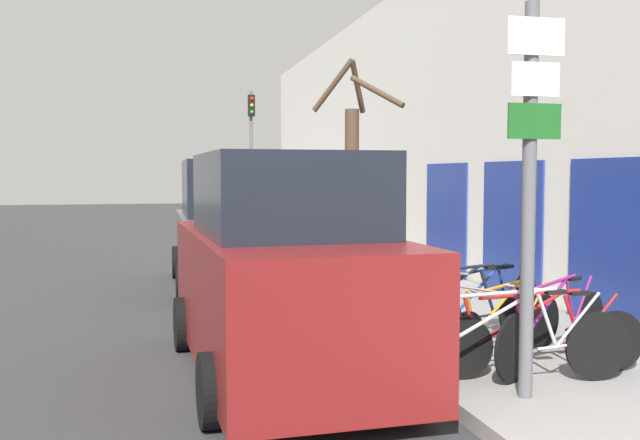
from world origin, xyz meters
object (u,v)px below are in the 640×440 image
object	(u,v)px
bicycle_0	(511,344)
parked_car_1	(230,231)
bicycle_1	(541,338)
pedestrian_far	(336,214)
bicycle_3	(508,325)
traffic_light	(251,145)
signpost	(530,185)
bicycle_2	(555,328)
bicycle_5	(486,309)
street_tree	(352,191)
parked_car_0	(284,276)
pedestrian_near	(338,217)
bicycle_4	(460,313)

from	to	relation	value
bicycle_0	parked_car_1	bearing A→B (deg)	16.64
bicycle_1	pedestrian_far	world-z (taller)	pedestrian_far
bicycle_3	traffic_light	size ratio (longest dim) A/B	0.41
signpost	parked_car_1	distance (m)	7.98
bicycle_2	bicycle_5	size ratio (longest dim) A/B	0.99
bicycle_5	signpost	bearing A→B (deg)	133.74
bicycle_2	street_tree	distance (m)	4.36
parked_car_1	pedestrian_far	bearing A→B (deg)	50.14
parked_car_0	street_tree	xyz separation A→B (m)	(1.69, 3.22, 0.81)
traffic_light	pedestrian_near	bearing A→B (deg)	-77.43
bicycle_0	parked_car_1	size ratio (longest dim) A/B	0.53
signpost	bicycle_4	size ratio (longest dim) A/B	1.43
signpost	bicycle_4	bearing A→B (deg)	84.01
bicycle_5	street_tree	bearing A→B (deg)	-13.13
bicycle_4	parked_car_0	distance (m)	2.13
signpost	bicycle_4	world-z (taller)	signpost
signpost	bicycle_3	xyz separation A→B (m)	(0.51, 1.28, -1.54)
bicycle_5	bicycle_2	bearing A→B (deg)	161.73
pedestrian_near	pedestrian_far	bearing A→B (deg)	71.69
bicycle_3	street_tree	world-z (taller)	street_tree
traffic_light	bicycle_1	bearing A→B (deg)	-87.48
signpost	bicycle_1	distance (m)	1.72
signpost	street_tree	world-z (taller)	street_tree
traffic_light	bicycle_3	bearing A→B (deg)	-87.32
bicycle_0	bicycle_3	xyz separation A→B (m)	(0.47, 0.93, -0.04)
bicycle_4	pedestrian_near	bearing A→B (deg)	-10.40
bicycle_1	street_tree	world-z (taller)	street_tree
pedestrian_near	traffic_light	size ratio (longest dim) A/B	0.38
pedestrian_far	pedestrian_near	bearing A→B (deg)	75.57
bicycle_2	pedestrian_near	world-z (taller)	pedestrian_near
signpost	parked_car_0	xyz separation A→B (m)	(-1.88, 1.68, -0.97)
bicycle_3	bicycle_1	bearing A→B (deg)	150.99
pedestrian_near	street_tree	distance (m)	5.67
bicycle_0	pedestrian_near	size ratio (longest dim) A/B	1.46
street_tree	traffic_light	bearing A→B (deg)	89.91
bicycle_0	traffic_light	distance (m)	15.73
street_tree	bicycle_4	bearing A→B (deg)	-83.02
parked_car_0	bicycle_2	bearing A→B (deg)	-18.26
signpost	pedestrian_near	world-z (taller)	signpost
bicycle_2	pedestrian_near	distance (m)	9.52
parked_car_0	bicycle_3	bearing A→B (deg)	-11.46
traffic_light	bicycle_0	bearing A→B (deg)	-89.22
parked_car_0	bicycle_5	bearing A→B (deg)	5.61
parked_car_0	pedestrian_far	size ratio (longest dim) A/B	2.57
pedestrian_near	pedestrian_far	distance (m)	0.87
bicycle_0	bicycle_2	xyz separation A→B (m)	(0.80, 0.54, -0.00)
bicycle_1	street_tree	distance (m)	4.57
bicycle_0	pedestrian_near	xyz separation A→B (m)	(1.01, 10.03, 0.58)
bicycle_4	street_tree	xyz separation A→B (m)	(-0.38, 3.10, 1.33)
bicycle_2	bicycle_0	bearing A→B (deg)	91.65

